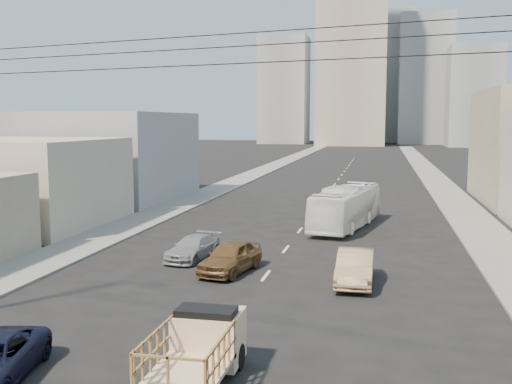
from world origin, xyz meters
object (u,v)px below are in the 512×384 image
at_px(sedan_brown, 230,257).
at_px(sedan_tan, 355,267).
at_px(sedan_grey, 193,248).
at_px(flatbed_pickup, 198,346).
at_px(city_bus, 346,207).

height_order(sedan_brown, sedan_tan, sedan_brown).
bearing_deg(sedan_grey, sedan_brown, -31.42).
distance_m(flatbed_pickup, sedan_brown, 12.30).
bearing_deg(city_bus, sedan_grey, -111.16).
bearing_deg(flatbed_pickup, sedan_tan, 71.51).
xyz_separation_m(flatbed_pickup, sedan_tan, (3.79, 11.32, -0.35)).
bearing_deg(sedan_tan, sedan_brown, 172.82).
relative_size(flatbed_pickup, city_bus, 0.43).
height_order(flatbed_pickup, city_bus, city_bus).
distance_m(city_bus, sedan_grey, 13.41).
bearing_deg(sedan_grey, sedan_tan, -9.98).
bearing_deg(city_bus, flatbed_pickup, -83.73).
relative_size(city_bus, sedan_grey, 2.44).
xyz_separation_m(city_bus, sedan_tan, (1.24, -14.27, -0.68)).
bearing_deg(sedan_brown, city_bus, 82.48).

